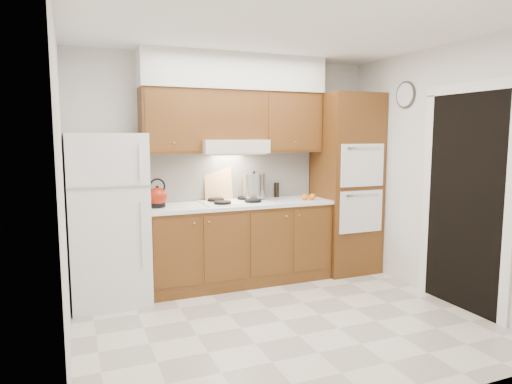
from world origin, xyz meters
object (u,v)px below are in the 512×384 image
Objects in this scene: fridge at (108,219)px; stock_pot at (254,186)px; oven_cabinet at (346,184)px; kettle at (158,197)px.

fridge is 6.19× the size of stock_pot.
oven_cabinet reaches higher than stock_pot.
stock_pot is (1.66, 0.16, 0.25)m from fridge.
oven_cabinet is at bearing 0.70° from fridge.
kettle is (0.51, 0.04, 0.19)m from fridge.
oven_cabinet is (2.85, 0.03, 0.24)m from fridge.
fridge is 0.54m from kettle.
oven_cabinet is 10.74× the size of kettle.
oven_cabinet reaches higher than kettle.
fridge is 1.68m from stock_pot.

